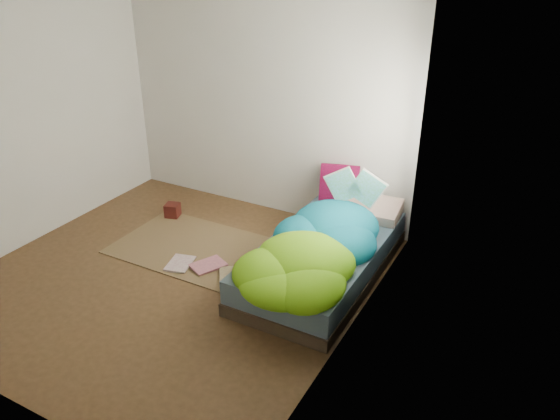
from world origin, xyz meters
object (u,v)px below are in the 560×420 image
Objects in this scene: bed at (322,259)px; floor_book_a at (169,262)px; pillow_magenta at (339,184)px; open_book at (355,178)px; floor_book_b at (202,260)px; wooden_box at (173,210)px.

bed is 6.53× the size of floor_book_a.
pillow_magenta is 0.59m from open_book.
bed is 1.19m from floor_book_b.
pillow_magenta is 2.69× the size of wooden_box.
open_book is at bearing 20.94° from floor_book_a.
bed reaches higher than floor_book_a.
wooden_box is 0.47× the size of floor_book_b.
pillow_magenta reaches higher than wooden_box.
open_book reaches higher than pillow_magenta.
bed is 4.14× the size of open_book.
open_book reaches higher than floor_book_b.
bed is at bearing 44.15° from floor_book_b.
pillow_magenta is 1.94m from wooden_box.
bed is 2.03m from wooden_box.
floor_book_a is at bearing -145.49° from pillow_magenta.
bed is at bearing 6.72° from floor_book_a.
wooden_box is 0.49× the size of floor_book_a.
pillow_magenta is (-0.23, 0.92, 0.38)m from bed.
floor_book_b is at bearing 19.59° from floor_book_a.
wooden_box is (-1.78, -0.63, -0.46)m from pillow_magenta.
wooden_box is at bearing 169.76° from floor_book_b.
pillow_magenta is at bearing 81.26° from floor_book_b.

